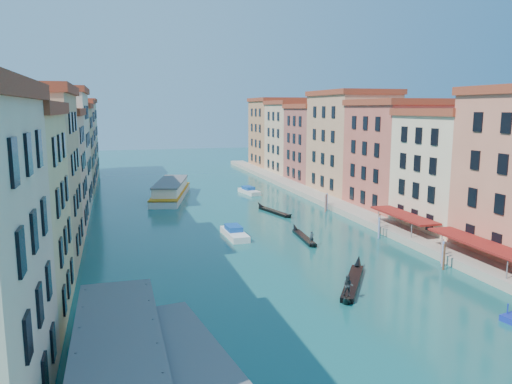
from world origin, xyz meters
TOP-DOWN VIEW (x-y plane):
  - left_bank_palazzos at (-26.00, 64.68)m, footprint 12.80×128.40m
  - right_bank_palazzos at (30.00, 65.00)m, footprint 12.80×128.40m
  - quay at (22.00, 65.00)m, footprint 4.00×140.00m
  - restaurant_awnings at (22.19, 23.00)m, footprint 3.20×44.55m
  - vaporetto_stop at (-16.00, 12.00)m, footprint 5.40×16.40m
  - mooring_poles_right at (19.10, 28.80)m, footprint 1.44×54.24m
  - mooring_poles_left at (-18.50, 12.00)m, footprint 0.24×8.24m
  - vaporetto_near at (-11.94, 7.32)m, footprint 7.69×20.94m
  - vaporetto_far at (-5.25, 78.20)m, footprint 10.49×23.37m
  - gondola_fore at (8.54, 41.36)m, footprint 1.65×10.76m
  - gondola_right at (6.58, 23.13)m, footprint 8.07×11.75m
  - gondola_far at (9.88, 59.00)m, footprint 3.58×11.39m
  - motorboat_mid at (-0.25, 45.11)m, footprint 2.57×7.46m
  - motorboat_far at (10.96, 78.92)m, footprint 3.35×7.22m

SIDE VIEW (x-z plane):
  - gondola_far at x=9.88m, z-range -0.48..1.15m
  - gondola_fore at x=8.54m, z-range -0.71..1.43m
  - quay at x=22.00m, z-range 0.00..1.00m
  - gondola_right at x=6.58m, z-range -0.82..1.84m
  - motorboat_far at x=10.96m, z-range -0.16..1.28m
  - motorboat_mid at x=-0.25m, z-range -0.17..1.36m
  - mooring_poles_right at x=19.10m, z-range -0.30..2.90m
  - mooring_poles_left at x=-18.50m, z-range -0.30..2.90m
  - vaporetto_near at x=-11.94m, z-range -0.15..2.89m
  - vaporetto_stop at x=-16.00m, z-range -0.38..3.27m
  - vaporetto_far at x=-5.25m, z-range -0.17..3.22m
  - restaurant_awnings at x=22.19m, z-range 1.43..4.55m
  - left_bank_palazzos at x=-26.00m, z-range -0.79..20.21m
  - right_bank_palazzos at x=30.00m, z-range -0.75..20.25m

